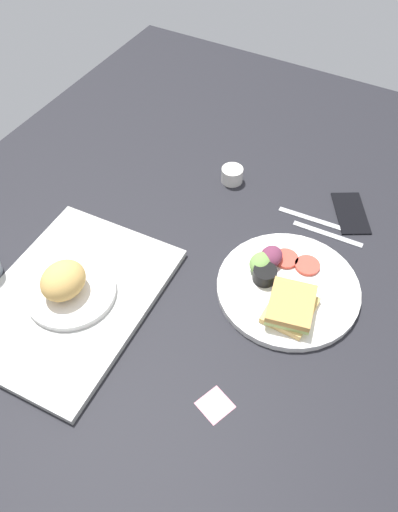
% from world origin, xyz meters
% --- Properties ---
extents(ground_plane, '(1.90, 1.50, 0.03)m').
position_xyz_m(ground_plane, '(0.00, 0.00, -0.01)').
color(ground_plane, black).
extents(serving_tray, '(0.46, 0.35, 0.02)m').
position_xyz_m(serving_tray, '(-0.19, 0.23, 0.01)').
color(serving_tray, '#B2B2AD').
rests_on(serving_tray, ground_plane).
extents(bread_plate_near, '(0.19, 0.19, 0.08)m').
position_xyz_m(bread_plate_near, '(-0.19, 0.23, 0.05)').
color(bread_plate_near, white).
rests_on(bread_plate_near, serving_tray).
extents(plate_with_salad, '(0.31, 0.31, 0.05)m').
position_xyz_m(plate_with_salad, '(0.05, -0.17, 0.02)').
color(plate_with_salad, white).
rests_on(plate_with_salad, ground_plane).
extents(espresso_cup, '(0.06, 0.06, 0.04)m').
position_xyz_m(espresso_cup, '(0.32, 0.10, 0.02)').
color(espresso_cup, silver).
rests_on(espresso_cup, ground_plane).
extents(fork, '(0.02, 0.17, 0.01)m').
position_xyz_m(fork, '(0.26, -0.19, 0.00)').
color(fork, '#B7B7BC').
rests_on(fork, ground_plane).
extents(knife, '(0.02, 0.19, 0.01)m').
position_xyz_m(knife, '(0.29, -0.15, 0.00)').
color(knife, '#B7B7BC').
rests_on(knife, ground_plane).
extents(cell_phone, '(0.16, 0.13, 0.01)m').
position_xyz_m(cell_phone, '(0.35, -0.22, 0.00)').
color(cell_phone, black).
rests_on(cell_phone, ground_plane).
extents(sticky_note, '(0.07, 0.07, 0.00)m').
position_xyz_m(sticky_note, '(-0.25, -0.15, 0.00)').
color(sticky_note, pink).
rests_on(sticky_note, ground_plane).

